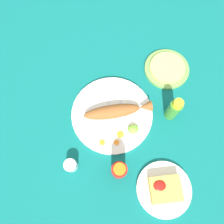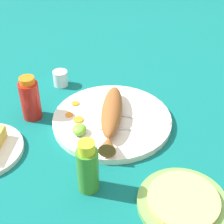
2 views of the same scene
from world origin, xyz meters
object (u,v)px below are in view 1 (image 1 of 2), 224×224
(fried_fish, at_px, (116,111))
(hot_sauce_bottle_green, at_px, (174,109))
(side_plate_fries, at_px, (164,189))
(fork_near, at_px, (109,94))
(fork_far, at_px, (120,95))
(hot_sauce_bottle_red, at_px, (118,171))
(salt_cup, at_px, (71,166))
(tortilla_plate, at_px, (167,69))
(main_plate, at_px, (112,114))

(fried_fish, distance_m, hot_sauce_bottle_green, 0.23)
(fried_fish, bearing_deg, side_plate_fries, 111.61)
(fork_near, height_order, fork_far, same)
(hot_sauce_bottle_red, distance_m, side_plate_fries, 0.19)
(fork_far, relative_size, salt_cup, 3.65)
(fried_fish, height_order, fork_near, fried_fish)
(hot_sauce_bottle_red, height_order, tortilla_plate, hot_sauce_bottle_red)
(fork_near, bearing_deg, main_plate, -168.63)
(main_plate, bearing_deg, hot_sauce_bottle_red, 89.33)
(fork_near, relative_size, fork_far, 1.00)
(side_plate_fries, bearing_deg, fork_near, -67.73)
(hot_sauce_bottle_green, height_order, side_plate_fries, hot_sauce_bottle_green)
(fork_far, height_order, tortilla_plate, fork_far)
(fried_fish, xyz_separation_m, hot_sauce_bottle_green, (-0.23, 0.03, 0.02))
(main_plate, distance_m, fork_far, 0.09)
(side_plate_fries, bearing_deg, salt_cup, -19.77)
(fork_far, height_order, hot_sauce_bottle_green, hot_sauce_bottle_green)
(hot_sauce_bottle_green, bearing_deg, main_plate, -5.68)
(hot_sauce_bottle_red, relative_size, hot_sauce_bottle_green, 0.96)
(fork_near, height_order, hot_sauce_bottle_red, hot_sauce_bottle_red)
(fork_far, height_order, hot_sauce_bottle_red, hot_sauce_bottle_red)
(hot_sauce_bottle_green, bearing_deg, side_plate_fries, 74.39)
(main_plate, relative_size, hot_sauce_bottle_green, 2.45)
(fried_fish, bearing_deg, tortilla_plate, -145.96)
(hot_sauce_bottle_red, xyz_separation_m, tortilla_plate, (-0.27, -0.42, -0.06))
(tortilla_plate, bearing_deg, fork_near, 20.62)
(main_plate, xyz_separation_m, fork_near, (0.00, -0.09, 0.01))
(hot_sauce_bottle_green, distance_m, side_plate_fries, 0.31)
(fork_far, xyz_separation_m, hot_sauce_bottle_green, (-0.20, 0.10, 0.04))
(salt_cup, bearing_deg, fried_fish, -135.43)
(hot_sauce_bottle_red, bearing_deg, side_plate_fries, 153.57)
(fried_fish, height_order, side_plate_fries, fried_fish)
(main_plate, bearing_deg, side_plate_fries, 117.16)
(hot_sauce_bottle_red, xyz_separation_m, side_plate_fries, (-0.17, 0.08, -0.06))
(salt_cup, bearing_deg, main_plate, -132.76)
(fork_near, distance_m, hot_sauce_bottle_green, 0.27)
(main_plate, bearing_deg, fork_far, -118.90)
(fork_far, distance_m, salt_cup, 0.35)
(main_plate, bearing_deg, fork_near, -88.14)
(main_plate, distance_m, tortilla_plate, 0.33)
(hot_sauce_bottle_red, relative_size, tortilla_plate, 0.66)
(fried_fish, xyz_separation_m, hot_sauce_bottle_red, (0.02, 0.24, 0.02))
(fork_far, bearing_deg, fork_near, 71.79)
(hot_sauce_bottle_red, height_order, salt_cup, hot_sauce_bottle_red)
(hot_sauce_bottle_red, bearing_deg, salt_cup, -12.98)
(salt_cup, bearing_deg, side_plate_fries, 160.23)
(fork_near, relative_size, tortilla_plate, 0.92)
(main_plate, height_order, fork_far, fork_far)
(salt_cup, xyz_separation_m, side_plate_fries, (-0.34, 0.12, -0.02))
(main_plate, bearing_deg, fried_fish, -177.21)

